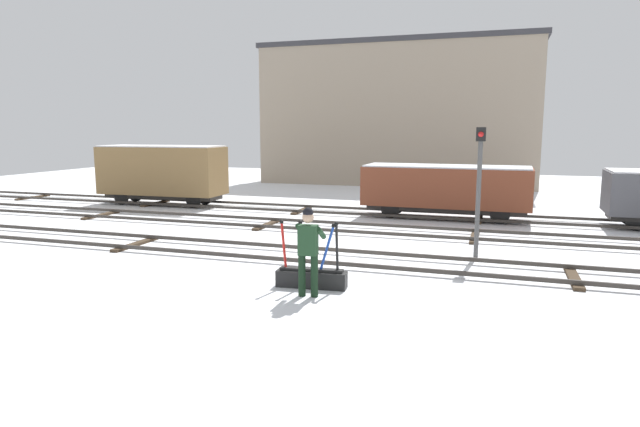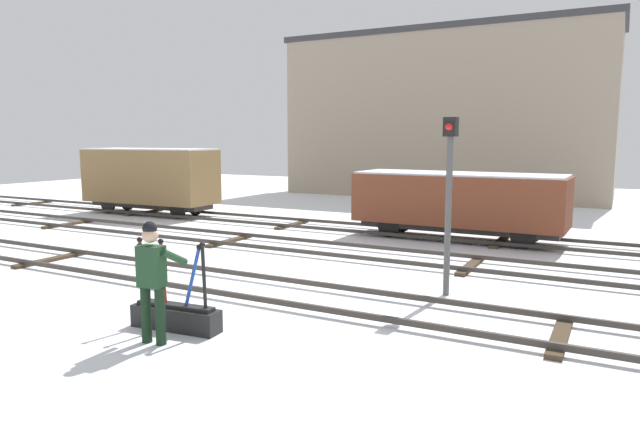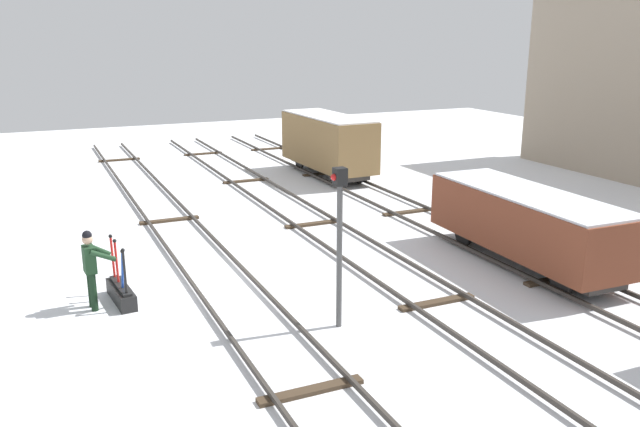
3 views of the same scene
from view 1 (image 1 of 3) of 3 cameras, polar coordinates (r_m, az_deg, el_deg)
ground_plane at (r=14.20m, az=0.71°, el=-4.93°), size 60.00×60.00×0.00m
track_main_line at (r=14.18m, az=0.71°, el=-4.48°), size 44.00×1.94×0.18m
track_siding_near at (r=18.12m, az=4.66°, el=-1.60°), size 44.00×1.94×0.18m
track_siding_far at (r=21.57m, az=6.88°, el=0.05°), size 44.00×1.94×0.18m
switch_lever_frame at (r=11.80m, az=-0.88°, el=-6.53°), size 1.55×0.50×1.45m
rail_worker at (r=11.02m, az=-1.22°, el=-3.38°), size 0.58×0.70×1.83m
signal_post at (r=14.82m, az=16.28°, el=3.63°), size 0.24×0.32×3.42m
apartment_building at (r=34.72m, az=8.20°, el=10.25°), size 16.70×5.46×8.55m
freight_car_mid_siding at (r=21.12m, az=13.00°, el=2.66°), size 6.19×2.13×2.01m
freight_car_back_track at (r=25.39m, az=-16.17°, el=4.26°), size 5.63×2.10×2.64m
perched_bird_roof_left at (r=36.14m, az=-0.34°, el=17.17°), size 0.28×0.20×0.13m
perched_bird_roof_right at (r=36.45m, az=4.25°, el=17.07°), size 0.19×0.28×0.13m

